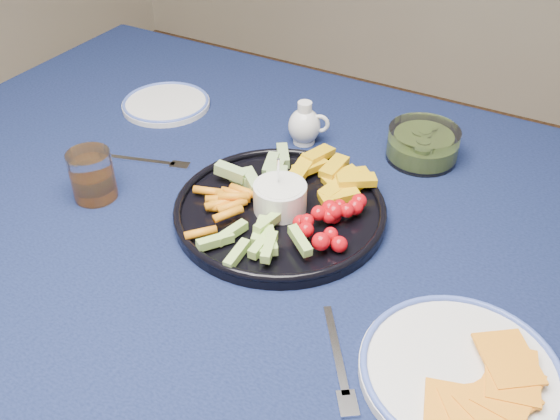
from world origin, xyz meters
The scene contains 9 objects.
dining_table centered at (0.00, 0.00, 0.66)m, with size 1.67×1.07×0.75m.
crudite_platter centered at (-0.07, 0.02, 0.77)m, with size 0.34×0.34×0.11m.
creamer_pitcher centered at (-0.13, 0.24, 0.78)m, with size 0.08×0.06×0.08m.
pickle_bowl centered at (0.08, 0.30, 0.77)m, with size 0.13×0.13×0.06m.
cheese_plate centered at (0.28, -0.14, 0.76)m, with size 0.24×0.24×0.03m.
juice_tumbler centered at (-0.36, -0.08, 0.78)m, with size 0.07×0.07×0.08m.
fork_left centered at (-0.34, 0.04, 0.75)m, with size 0.16×0.06×0.00m.
fork_right centered at (0.15, -0.20, 0.75)m, with size 0.11×0.15×0.00m.
side_plate_extra centered at (-0.45, 0.23, 0.75)m, with size 0.18×0.18×0.01m.
Camera 1 is at (0.32, -0.66, 1.36)m, focal length 40.00 mm.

